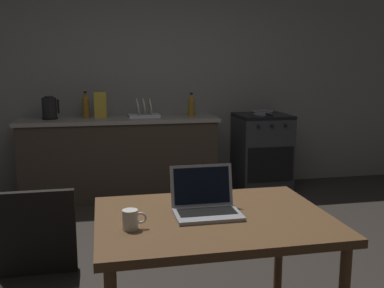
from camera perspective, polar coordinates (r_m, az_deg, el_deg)
ground_plane at (r=3.15m, az=1.90°, el=-17.79°), size 12.00×12.00×0.00m
back_wall at (r=5.36m, az=-1.39°, el=8.75°), size 6.40×0.10×2.69m
kitchen_counter at (r=5.03m, az=-9.24°, el=-1.71°), size 2.16×0.64×0.90m
stove_oven at (r=5.36m, az=8.93°, el=-1.00°), size 0.60×0.62×0.90m
dining_table at (r=2.22m, az=2.71°, el=-11.10°), size 1.13×0.85×0.75m
chair at (r=2.29m, az=-19.55°, el=-15.53°), size 0.40×0.40×0.88m
laptop at (r=2.21m, az=1.77°, el=-7.79°), size 0.32×0.27×0.22m
electric_kettle at (r=4.97m, az=-17.85°, el=4.39°), size 0.18×0.16×0.25m
bottle at (r=4.99m, az=-0.09°, el=5.00°), size 0.08×0.08×0.27m
frying_pan at (r=5.27m, az=9.12°, el=4.03°), size 0.24×0.41×0.05m
coffee_mug at (r=2.02m, az=-7.88°, el=-9.60°), size 0.11×0.07×0.09m
cereal_box at (r=4.96m, az=-11.72°, el=4.92°), size 0.13×0.05×0.28m
dish_rack at (r=4.97m, az=-6.19°, el=4.01°), size 0.34×0.26×0.21m
bottle_b at (r=5.02m, az=-13.50°, el=4.87°), size 0.08×0.08×0.29m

